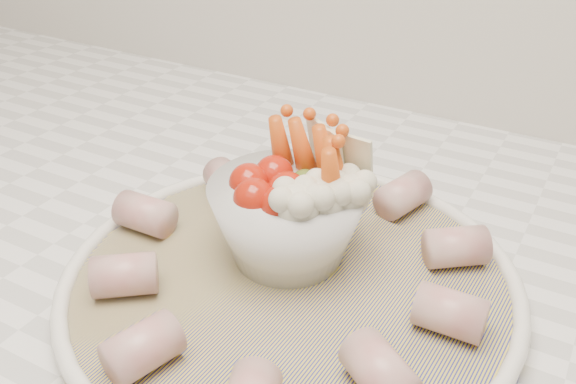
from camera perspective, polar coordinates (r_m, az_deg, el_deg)
The scene contains 3 objects.
serving_platter at distance 0.48m, azimuth 0.21°, elevation -7.98°, with size 0.35×0.35×0.02m.
veggie_bowl at distance 0.47m, azimuth 0.41°, elevation -1.63°, with size 0.12×0.12×0.11m.
cured_meat_rolls at distance 0.47m, azimuth 0.13°, elevation -6.11°, with size 0.30×0.30×0.03m.
Camera 1 is at (0.04, 1.06, 1.23)m, focal length 40.00 mm.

